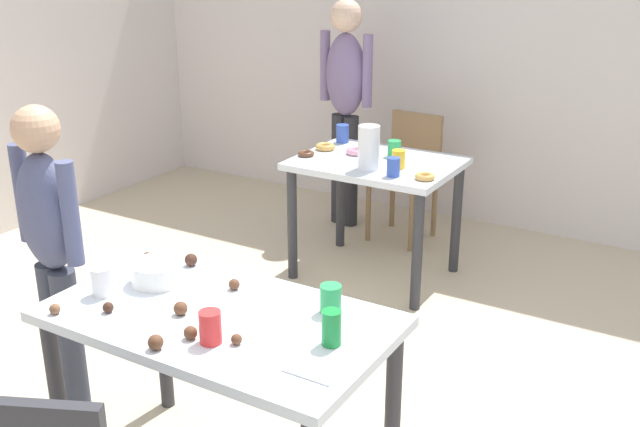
{
  "coord_description": "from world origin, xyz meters",
  "views": [
    {
      "loc": [
        1.37,
        -1.98,
        2.0
      ],
      "look_at": [
        -0.15,
        0.59,
        0.9
      ],
      "focal_mm": 41.79,
      "sensor_mm": 36.0,
      "label": 1
    }
  ],
  "objects_px": {
    "pitcher_far": "(369,147)",
    "soda_can": "(331,328)",
    "person_girl_near": "(51,241)",
    "person_adult_far": "(346,93)",
    "dining_table_near": "(220,340)",
    "dining_table_far": "(376,180)",
    "chair_far_table": "(408,168)",
    "mixing_bowl": "(157,273)"
  },
  "relations": [
    {
      "from": "dining_table_near",
      "to": "pitcher_far",
      "type": "relative_size",
      "value": 4.85
    },
    {
      "from": "person_girl_near",
      "to": "person_adult_far",
      "type": "xyz_separation_m",
      "value": [
        -0.09,
        2.7,
        0.15
      ]
    },
    {
      "from": "dining_table_far",
      "to": "pitcher_far",
      "type": "height_order",
      "value": "pitcher_far"
    },
    {
      "from": "chair_far_table",
      "to": "dining_table_far",
      "type": "bearing_deg",
      "value": -81.61
    },
    {
      "from": "chair_far_table",
      "to": "person_girl_near",
      "type": "bearing_deg",
      "value": -98.45
    },
    {
      "from": "mixing_bowl",
      "to": "soda_can",
      "type": "height_order",
      "value": "soda_can"
    },
    {
      "from": "chair_far_table",
      "to": "soda_can",
      "type": "xyz_separation_m",
      "value": [
        0.95,
        -2.74,
        0.31
      ]
    },
    {
      "from": "person_girl_near",
      "to": "chair_far_table",
      "type": "bearing_deg",
      "value": 81.55
    },
    {
      "from": "mixing_bowl",
      "to": "pitcher_far",
      "type": "relative_size",
      "value": 0.78
    },
    {
      "from": "dining_table_far",
      "to": "person_adult_far",
      "type": "distance_m",
      "value": 0.99
    },
    {
      "from": "dining_table_far",
      "to": "chair_far_table",
      "type": "height_order",
      "value": "chair_far_table"
    },
    {
      "from": "soda_can",
      "to": "mixing_bowl",
      "type": "bearing_deg",
      "value": 175.64
    },
    {
      "from": "person_girl_near",
      "to": "soda_can",
      "type": "bearing_deg",
      "value": -0.81
    },
    {
      "from": "dining_table_near",
      "to": "dining_table_far",
      "type": "relative_size",
      "value": 1.3
    },
    {
      "from": "person_girl_near",
      "to": "dining_table_near",
      "type": "bearing_deg",
      "value": -2.46
    },
    {
      "from": "soda_can",
      "to": "pitcher_far",
      "type": "xyz_separation_m",
      "value": [
        -0.8,
        1.83,
        0.07
      ]
    },
    {
      "from": "person_adult_far",
      "to": "mixing_bowl",
      "type": "xyz_separation_m",
      "value": [
        0.63,
        -2.66,
        -0.19
      ]
    },
    {
      "from": "dining_table_near",
      "to": "person_adult_far",
      "type": "relative_size",
      "value": 0.77
    },
    {
      "from": "person_girl_near",
      "to": "dining_table_far",
      "type": "bearing_deg",
      "value": 75.66
    },
    {
      "from": "dining_table_near",
      "to": "pitcher_far",
      "type": "distance_m",
      "value": 1.9
    },
    {
      "from": "chair_far_table",
      "to": "pitcher_far",
      "type": "height_order",
      "value": "pitcher_far"
    },
    {
      "from": "person_girl_near",
      "to": "mixing_bowl",
      "type": "xyz_separation_m",
      "value": [
        0.54,
        0.04,
        -0.03
      ]
    },
    {
      "from": "dining_table_near",
      "to": "pitcher_far",
      "type": "height_order",
      "value": "pitcher_far"
    },
    {
      "from": "dining_table_far",
      "to": "person_adult_far",
      "type": "xyz_separation_m",
      "value": [
        -0.6,
        0.7,
        0.35
      ]
    },
    {
      "from": "chair_far_table",
      "to": "person_adult_far",
      "type": "distance_m",
      "value": 0.7
    },
    {
      "from": "dining_table_near",
      "to": "mixing_bowl",
      "type": "height_order",
      "value": "mixing_bowl"
    },
    {
      "from": "soda_can",
      "to": "person_girl_near",
      "type": "bearing_deg",
      "value": 179.19
    },
    {
      "from": "dining_table_far",
      "to": "chair_far_table",
      "type": "distance_m",
      "value": 0.74
    },
    {
      "from": "soda_can",
      "to": "pitcher_far",
      "type": "height_order",
      "value": "pitcher_far"
    },
    {
      "from": "pitcher_far",
      "to": "soda_can",
      "type": "bearing_deg",
      "value": -66.3
    },
    {
      "from": "person_girl_near",
      "to": "person_adult_far",
      "type": "relative_size",
      "value": 0.86
    },
    {
      "from": "dining_table_far",
      "to": "chair_far_table",
      "type": "relative_size",
      "value": 1.09
    },
    {
      "from": "dining_table_far",
      "to": "soda_can",
      "type": "relative_size",
      "value": 7.8
    },
    {
      "from": "person_girl_near",
      "to": "person_adult_far",
      "type": "height_order",
      "value": "person_adult_far"
    },
    {
      "from": "soda_can",
      "to": "dining_table_far",
      "type": "bearing_deg",
      "value": 112.63
    },
    {
      "from": "dining_table_far",
      "to": "soda_can",
      "type": "bearing_deg",
      "value": -67.37
    },
    {
      "from": "dining_table_far",
      "to": "chair_far_table",
      "type": "xyz_separation_m",
      "value": [
        -0.11,
        0.72,
        -0.13
      ]
    },
    {
      "from": "dining_table_near",
      "to": "mixing_bowl",
      "type": "relative_size",
      "value": 6.26
    },
    {
      "from": "person_girl_near",
      "to": "soda_can",
      "type": "relative_size",
      "value": 11.45
    },
    {
      "from": "dining_table_near",
      "to": "chair_far_table",
      "type": "xyz_separation_m",
      "value": [
        -0.5,
        2.76,
        -0.15
      ]
    },
    {
      "from": "chair_far_table",
      "to": "mixing_bowl",
      "type": "height_order",
      "value": "chair_far_table"
    },
    {
      "from": "mixing_bowl",
      "to": "pitcher_far",
      "type": "height_order",
      "value": "pitcher_far"
    }
  ]
}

